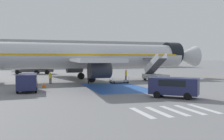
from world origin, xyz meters
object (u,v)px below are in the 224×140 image
fuel_tanker (34,66)px  terminal_building (50,54)px  ground_crew_0 (50,77)px  ground_crew_1 (88,77)px  airliner (91,56)px  service_van_0 (27,81)px  traffic_cone_0 (44,85)px  baggage_cart (119,81)px  ground_crew_2 (126,74)px  service_van_1 (174,86)px  boarding_stairs_forward (155,74)px

fuel_tanker → terminal_building: bearing=-1.0°
ground_crew_0 → ground_crew_1: size_ratio=0.95×
airliner → service_van_0: size_ratio=8.85×
ground_crew_1 → traffic_cone_0: ground_crew_1 is taller
terminal_building → baggage_cart: bearing=-85.8°
airliner → fuel_tanker: bearing=-161.9°
service_van_0 → baggage_cart: bearing=28.7°
baggage_cart → ground_crew_2: 3.36m
service_van_1 → ground_crew_0: (-9.75, 16.40, -0.18)m
traffic_cone_0 → boarding_stairs_forward: bearing=13.9°
boarding_stairs_forward → fuel_tanker: boarding_stairs_forward is taller
ground_crew_2 → boarding_stairs_forward: bearing=83.3°
ground_crew_1 → ground_crew_2: size_ratio=0.92×
ground_crew_1 → boarding_stairs_forward: bearing=125.7°
service_van_0 → terminal_building: bearing=87.0°
fuel_tanker → ground_crew_2: size_ratio=5.00×
ground_crew_0 → ground_crew_1: ground_crew_1 is taller
airliner → terminal_building: airliner is taller
service_van_0 → ground_crew_1: (8.16, 6.87, -0.18)m
boarding_stairs_forward → airliner: bearing=153.6°
boarding_stairs_forward → service_van_1: (-6.29, -16.21, 0.06)m
terminal_building → boarding_stairs_forward: bearing=-80.1°
boarding_stairs_forward → ground_crew_2: (-4.50, 1.03, 0.03)m
baggage_cart → ground_crew_0: size_ratio=1.63×
service_van_1 → traffic_cone_0: size_ratio=7.24×
ground_crew_0 → ground_crew_2: (11.54, 0.84, 0.15)m
service_van_0 → ground_crew_2: 16.88m
service_van_1 → ground_crew_2: 17.33m
baggage_cart → airliner: bearing=27.3°
service_van_0 → ground_crew_0: service_van_0 is taller
fuel_tanker → ground_crew_0: fuel_tanker is taller
service_van_1 → terminal_building: terminal_building is taller
boarding_stairs_forward → traffic_cone_0: (-17.12, -4.22, -0.74)m
airliner → service_van_1: size_ratio=9.23×
traffic_cone_0 → baggage_cart: bearing=14.2°
service_van_0 → baggage_cart: (12.50, 6.06, -0.89)m
airliner → ground_crew_2: size_ratio=22.25×
service_van_0 → traffic_cone_0: size_ratio=7.55×
ground_crew_0 → terminal_building: bearing=-100.4°
service_van_1 → ground_crew_2: size_ratio=2.41×
boarding_stairs_forward → ground_crew_0: size_ratio=3.33×
service_van_1 → traffic_cone_0: (-10.83, 11.98, -0.79)m
baggage_cart → ground_crew_1: ground_crew_1 is taller
service_van_1 → ground_crew_2: ground_crew_2 is taller
airliner → service_van_0: airliner is taller
fuel_tanker → traffic_cone_0: 29.05m
fuel_tanker → service_van_0: 32.40m
ground_crew_0 → airliner: bearing=-157.6°
airliner → boarding_stairs_forward: (9.40, -3.84, -2.88)m
fuel_tanker → service_van_0: bearing=-173.9°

